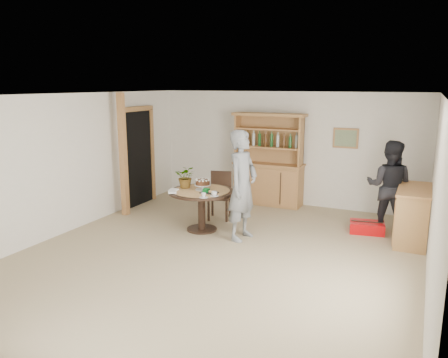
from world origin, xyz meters
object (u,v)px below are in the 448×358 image
at_px(dining_table, 202,198).
at_px(adult_person, 389,186).
at_px(sideboard, 413,215).
at_px(hutch, 269,174).
at_px(red_suitcase, 367,227).
at_px(teen_boy, 242,186).
at_px(dining_chair, 220,192).

xyz_separation_m(dining_table, adult_person, (3.10, 1.40, 0.24)).
bearing_deg(adult_person, sideboard, 142.04).
bearing_deg(dining_table, hutch, 77.23).
bearing_deg(dining_table, red_suitcase, 22.26).
relative_size(teen_boy, red_suitcase, 2.90).
relative_size(adult_person, red_suitcase, 2.56).
distance_m(sideboard, red_suitcase, 0.85).
xyz_separation_m(teen_boy, red_suitcase, (1.95, 1.25, -0.85)).
bearing_deg(sideboard, adult_person, 137.61).
xyz_separation_m(sideboard, red_suitcase, (-0.75, 0.15, -0.37)).
xyz_separation_m(dining_table, dining_chair, (-0.02, 0.83, -0.07)).
height_order(hutch, adult_person, hutch).
xyz_separation_m(hutch, dining_chair, (-0.53, -1.41, -0.15)).
distance_m(hutch, red_suitcase, 2.61).
relative_size(hutch, teen_boy, 1.07).
height_order(hutch, sideboard, hutch).
distance_m(hutch, teen_boy, 2.38).
height_order(dining_chair, red_suitcase, dining_chair).
relative_size(hutch, red_suitcase, 3.10).
bearing_deg(dining_table, dining_chair, 91.37).
distance_m(teen_boy, red_suitcase, 2.47).
bearing_deg(red_suitcase, sideboard, -20.81).
height_order(dining_table, teen_boy, teen_boy).
bearing_deg(hutch, dining_chair, -110.47).
bearing_deg(hutch, teen_boy, -81.67).
bearing_deg(teen_boy, sideboard, -60.12).
bearing_deg(sideboard, red_suitcase, 168.77).
relative_size(sideboard, teen_boy, 0.66).
bearing_deg(hutch, sideboard, -22.21).
bearing_deg(red_suitcase, dining_chair, 176.88).
relative_size(dining_table, red_suitcase, 1.82).
xyz_separation_m(hutch, dining_table, (-0.51, -2.24, -0.08)).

